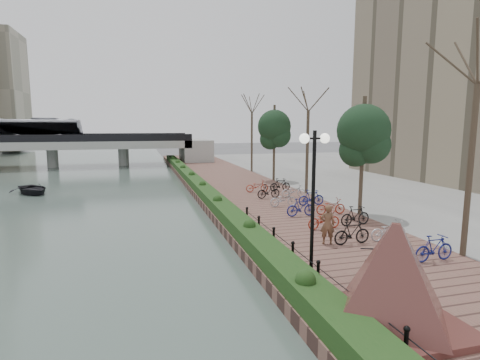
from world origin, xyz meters
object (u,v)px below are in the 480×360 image
object	(u,v)px
pedestrian	(327,224)
boat	(32,189)
lamppost	(314,172)
motorcycle	(375,273)
granite_monument	(393,274)

from	to	relation	value
pedestrian	boat	distance (m)	24.97
lamppost	boat	xyz separation A→B (m)	(-13.76, 22.16, -3.53)
motorcycle	pedestrian	distance (m)	4.55
granite_monument	motorcycle	bearing A→B (deg)	66.84
granite_monument	lamppost	bearing A→B (deg)	99.94
granite_monument	boat	bearing A→B (deg)	119.38
motorcycle	granite_monument	bearing A→B (deg)	-92.69
motorcycle	pedestrian	size ratio (longest dim) A/B	1.05
granite_monument	pedestrian	bearing A→B (deg)	75.95
lamppost	motorcycle	xyz separation A→B (m)	(1.34, -1.54, -2.90)
granite_monument	pedestrian	xyz separation A→B (m)	(1.56, 6.24, -0.47)
pedestrian	lamppost	bearing A→B (deg)	72.27
granite_monument	motorcycle	distance (m)	2.07
lamppost	pedestrian	distance (m)	4.47
granite_monument	boat	size ratio (longest dim) A/B	1.03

